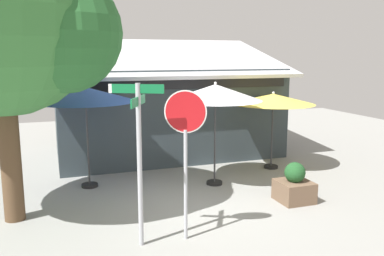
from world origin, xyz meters
The scene contains 9 objects.
ground_plane centered at (0.00, 0.00, -0.05)m, with size 28.00×28.00×0.10m, color gray.
cafe_building centered at (0.51, 5.17, 1.63)m, with size 8.08×4.88×4.15m.
street_sign_post centered at (-1.93, -1.86, 1.89)m, with size 0.91×0.86×3.05m.
stop_sign centered at (-1.05, -1.89, 2.04)m, with size 0.71×0.40×2.90m.
patio_umbrella_royal_blue_left centered at (-2.52, 1.99, 2.50)m, with size 2.65×2.65×2.78m.
patio_umbrella_ivory_center centered at (0.77, 1.08, 2.53)m, with size 2.52×2.52×2.84m.
patio_umbrella_mustard_right centered at (3.09, 2.01, 2.18)m, with size 2.55×2.55×2.43m.
shade_tree centered at (-4.09, 0.14, 4.30)m, with size 4.48×4.21×6.49m.
sidewalk_planter centered at (2.10, -0.81, 0.39)m, with size 0.80×0.80×0.98m.
Camera 1 is at (-3.39, -8.94, 3.53)m, focal length 38.02 mm.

